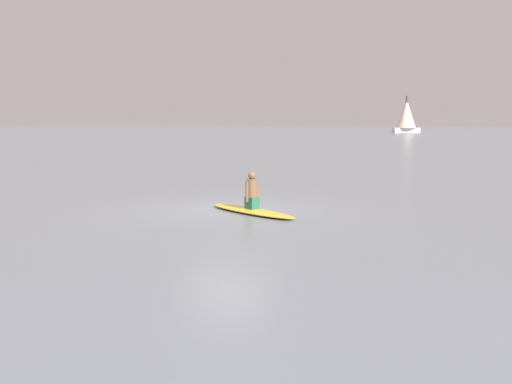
{
  "coord_description": "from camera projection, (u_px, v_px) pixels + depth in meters",
  "views": [
    {
      "loc": [
        13.59,
        9.03,
        2.44
      ],
      "look_at": [
        0.58,
        1.26,
        0.63
      ],
      "focal_mm": 42.35,
      "sensor_mm": 36.0,
      "label": 1
    }
  ],
  "objects": [
    {
      "name": "ground_plane",
      "position": [
        227.0,
        210.0,
        16.47
      ],
      "size": [
        400.0,
        400.0,
        0.0
      ],
      "primitive_type": "plane",
      "color": "gray"
    },
    {
      "name": "surfboard",
      "position": [
        252.0,
        211.0,
        15.84
      ],
      "size": [
        1.72,
        3.27,
        0.13
      ],
      "primitive_type": "ellipsoid",
      "rotation": [
        0.0,
        0.0,
        1.23
      ],
      "color": "gold",
      "rests_on": "ground"
    },
    {
      "name": "person_paddler",
      "position": [
        252.0,
        192.0,
        15.78
      ],
      "size": [
        0.42,
        0.39,
        0.97
      ],
      "rotation": [
        0.0,
        0.0,
        1.23
      ],
      "color": "#26664C",
      "rests_on": "surfboard"
    },
    {
      "name": "sailboat_far_right",
      "position": [
        406.0,
        115.0,
        115.89
      ],
      "size": [
        5.13,
        5.13,
        7.04
      ],
      "rotation": [
        0.0,
        0.0,
        2.28
      ],
      "color": "silver",
      "rests_on": "ground"
    }
  ]
}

